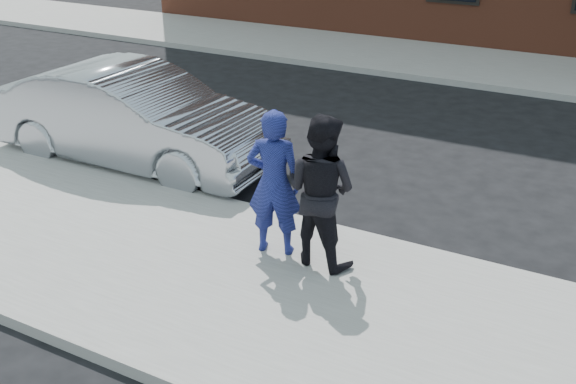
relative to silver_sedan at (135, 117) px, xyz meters
The scene contains 8 objects.
ground 3.23m from the silver_sedan, 47.44° to the right, with size 100.00×100.00×0.00m, color black.
near_sidewalk 3.40m from the silver_sedan, 50.36° to the right, with size 50.00×3.50×0.15m, color gray.
near_curb 2.36m from the silver_sedan, 19.61° to the right, with size 50.00×0.10×0.15m, color #999691.
far_sidewalk 9.22m from the silver_sedan, 76.70° to the left, with size 50.00×3.50×0.15m, color gray.
far_curb 7.49m from the silver_sedan, 73.51° to the left, with size 50.00×0.10×0.15m, color #999691.
silver_sedan is the anchor object (origin of this frame).
man_hoodie 4.00m from the silver_sedan, 25.19° to the right, with size 0.77×0.61×1.85m.
man_peacoat 4.54m from the silver_sedan, 21.45° to the right, with size 0.99×0.81×1.87m.
Camera 1 is at (5.16, -5.79, 4.40)m, focal length 42.00 mm.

